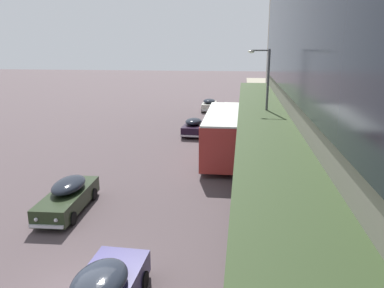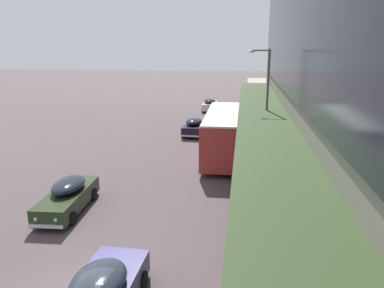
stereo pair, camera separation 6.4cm
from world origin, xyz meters
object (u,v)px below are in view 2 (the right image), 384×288
at_px(vw_van, 232,113).
at_px(street_lamp, 265,99).
at_px(sedan_trailing_mid, 194,127).
at_px(transit_bus_kerbside_front, 223,132).
at_px(pedestrian_at_kerb, 306,250).
at_px(sedan_second_mid, 210,105).
at_px(sedan_lead_near, 68,196).

height_order(vw_van, street_lamp, street_lamp).
bearing_deg(sedan_trailing_mid, street_lamp, -53.48).
distance_m(transit_bus_kerbside_front, vw_van, 13.20).
relative_size(pedestrian_at_kerb, street_lamp, 0.24).
distance_m(sedan_second_mid, street_lamp, 22.94).
relative_size(sedan_lead_near, vw_van, 1.12).
bearing_deg(sedan_second_mid, sedan_trailing_mid, -90.90).
xyz_separation_m(transit_bus_kerbside_front, sedan_lead_near, (-7.18, -10.57, -1.15)).
bearing_deg(sedan_trailing_mid, sedan_second_mid, 89.10).
distance_m(sedan_trailing_mid, street_lamp, 10.68).
height_order(transit_bus_kerbside_front, sedan_trailing_mid, transit_bus_kerbside_front).
bearing_deg(sedan_lead_near, sedan_trailing_mid, 76.79).
height_order(transit_bus_kerbside_front, sedan_lead_near, transit_bus_kerbside_front).
height_order(transit_bus_kerbside_front, pedestrian_at_kerb, transit_bus_kerbside_front).
bearing_deg(street_lamp, transit_bus_kerbside_front, 158.49).
relative_size(sedan_lead_near, sedan_trailing_mid, 1.17).
bearing_deg(pedestrian_at_kerb, street_lamp, 93.60).
xyz_separation_m(sedan_lead_near, sedan_second_mid, (4.32, 31.34, -0.01)).
bearing_deg(sedan_trailing_mid, sedan_lead_near, -103.21).
distance_m(pedestrian_at_kerb, street_lamp, 14.33).
height_order(sedan_trailing_mid, vw_van, vw_van).
height_order(sedan_trailing_mid, street_lamp, street_lamp).
relative_size(sedan_lead_near, sedan_second_mid, 1.18).
bearing_deg(sedan_trailing_mid, pedestrian_at_kerb, -72.73).
distance_m(transit_bus_kerbside_front, street_lamp, 4.07).
relative_size(sedan_second_mid, sedan_trailing_mid, 0.99).
relative_size(sedan_second_mid, vw_van, 0.95).
bearing_deg(sedan_trailing_mid, vw_van, 62.22).
bearing_deg(sedan_second_mid, pedestrian_at_kerb, -79.56).
bearing_deg(vw_van, sedan_trailing_mid, -117.78).
xyz_separation_m(sedan_trailing_mid, vw_van, (3.31, 6.28, 0.30)).
xyz_separation_m(sedan_trailing_mid, street_lamp, (5.94, -8.01, 3.82)).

